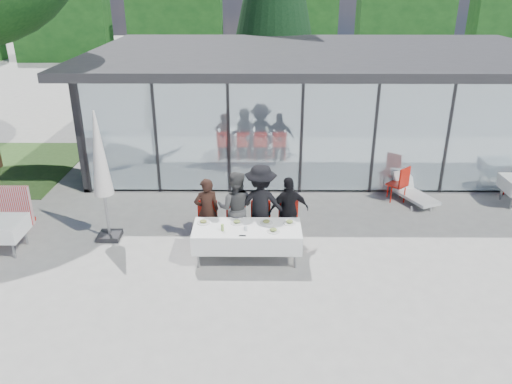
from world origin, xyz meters
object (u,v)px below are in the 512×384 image
at_px(diner_d, 289,211).
at_px(market_umbrella, 100,161).
at_px(dining_table, 247,236).
at_px(diner_a, 207,211).
at_px(diner_chair_c, 261,220).
at_px(diner_chair_d, 288,221).
at_px(juice_bottle, 222,228).
at_px(diner_c, 261,205).
at_px(diner_chair_a, 207,220).
at_px(plate_d, 290,222).
at_px(plate_a, 203,222).
at_px(folded_eyeglasses, 243,236).
at_px(lounger, 412,191).
at_px(spare_chair_b, 400,182).
at_px(spare_table_left, 3,228).
at_px(diner_b, 236,208).
at_px(spare_chair_a, 508,173).
at_px(diner_chair_b, 236,220).
at_px(plate_c, 266,222).
at_px(plate_b, 237,222).

relative_size(diner_d, market_umbrella, 0.52).
relative_size(dining_table, diner_a, 1.46).
xyz_separation_m(diner_chair_c, diner_chair_d, (0.62, 0.00, 0.00)).
bearing_deg(juice_bottle, diner_c, 48.39).
bearing_deg(diner_chair_a, diner_c, -0.54).
bearing_deg(plate_d, diner_chair_d, 89.06).
xyz_separation_m(diner_chair_d, plate_a, (-1.84, -0.55, 0.24)).
bearing_deg(dining_table, folded_eyeglasses, -102.30).
height_order(juice_bottle, lounger, juice_bottle).
height_order(juice_bottle, spare_chair_b, spare_chair_b).
bearing_deg(diner_a, plate_d, 146.61).
distance_m(diner_c, spare_table_left, 5.60).
height_order(diner_b, spare_chair_b, diner_b).
bearing_deg(juice_bottle, spare_chair_a, 26.85).
distance_m(diner_c, diner_d, 0.63).
bearing_deg(diner_b, plate_a, 45.96).
distance_m(diner_b, diner_d, 1.18).
distance_m(diner_chair_b, plate_a, 0.89).
height_order(diner_chair_b, diner_c, diner_c).
bearing_deg(spare_chair_b, lounger, 6.29).
distance_m(diner_c, lounger, 4.74).
xyz_separation_m(diner_chair_a, diner_chair_d, (1.82, 0.00, 0.00)).
xyz_separation_m(diner_b, plate_d, (1.17, -0.54, -0.08)).
height_order(diner_chair_c, folded_eyeglasses, diner_chair_c).
bearing_deg(diner_c, diner_chair_c, -85.87).
bearing_deg(spare_chair_a, plate_c, -152.46).
xyz_separation_m(diner_c, market_umbrella, (-3.48, 0.15, 0.96)).
bearing_deg(diner_chair_a, plate_a, -92.30).
bearing_deg(spare_table_left, diner_chair_a, 6.01).
distance_m(diner_a, spare_table_left, 4.40).
xyz_separation_m(plate_d, folded_eyeglasses, (-0.98, -0.57, -0.02)).
relative_size(dining_table, diner_d, 1.44).
xyz_separation_m(diner_a, diner_chair_a, (0.00, 0.01, -0.24)).
height_order(diner_b, folded_eyeglasses, diner_b).
bearing_deg(diner_chair_d, market_umbrella, 178.08).
height_order(plate_a, plate_b, same).
height_order(diner_a, diner_c, diner_c).
height_order(diner_a, spare_chair_a, diner_a).
bearing_deg(folded_eyeglasses, lounger, 37.86).
bearing_deg(diner_a, plate_a, 70.91).
bearing_deg(diner_c, lounger, -145.99).
bearing_deg(plate_a, dining_table, -12.10).
distance_m(dining_table, juice_bottle, 0.59).
relative_size(diner_d, plate_c, 5.80).
bearing_deg(plate_d, diner_c, 138.43).
bearing_deg(plate_d, market_umbrella, 170.44).
relative_size(plate_c, plate_d, 1.00).
distance_m(plate_a, lounger, 6.04).
relative_size(spare_table_left, spare_chair_b, 0.88).
height_order(diner_chair_d, market_umbrella, market_umbrella).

